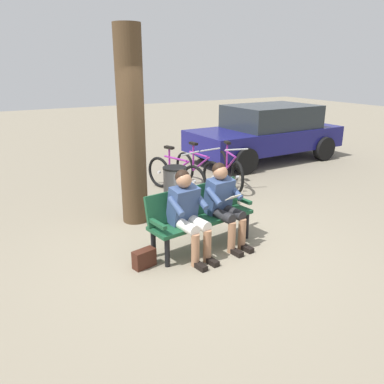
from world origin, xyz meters
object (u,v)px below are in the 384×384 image
(bench, at_px, (199,212))
(person_companion, at_px, (188,210))
(bicycle_green, at_px, (229,169))
(bicycle_blue, at_px, (198,170))
(tree_trunk, at_px, (132,129))
(bicycle_red, at_px, (176,175))
(litter_bin, at_px, (175,191))
(parked_car, at_px, (267,131))
(handbag, at_px, (144,258))
(person_reading, at_px, (224,201))

(bench, relative_size, person_companion, 1.37)
(bicycle_green, height_order, bicycle_blue, same)
(bench, height_order, tree_trunk, tree_trunk)
(person_companion, height_order, bicycle_red, person_companion)
(person_companion, distance_m, litter_bin, 1.60)
(bicycle_green, height_order, parked_car, parked_car)
(bicycle_blue, xyz_separation_m, bicycle_red, (0.60, 0.11, 0.00))
(litter_bin, distance_m, parked_car, 4.76)
(bench, relative_size, handbag, 5.50)
(handbag, bearing_deg, bicycle_red, -125.05)
(bicycle_red, bearing_deg, bench, -36.73)
(person_reading, relative_size, bicycle_blue, 0.72)
(litter_bin, relative_size, parked_car, 0.20)
(bicycle_blue, bearing_deg, bicycle_green, 61.37)
(person_companion, xyz_separation_m, bicycle_blue, (-1.74, -2.67, -0.30))
(person_reading, height_order, parked_car, parked_car)
(bicycle_green, xyz_separation_m, bicycle_red, (1.22, -0.16, 0.00))
(person_reading, xyz_separation_m, tree_trunk, (0.78, -1.47, 0.89))
(litter_bin, distance_m, bicycle_green, 2.03)
(parked_car, bearing_deg, person_reading, 42.24)
(bench, xyz_separation_m, person_reading, (-0.34, 0.12, 0.16))
(person_reading, distance_m, bicycle_green, 2.91)
(bench, relative_size, bicycle_blue, 0.98)
(person_reading, bearing_deg, bicycle_red, -109.29)
(tree_trunk, relative_size, litter_bin, 3.64)
(person_companion, bearing_deg, parked_car, -147.47)
(tree_trunk, relative_size, bicycle_green, 1.90)
(person_companion, relative_size, tree_trunk, 0.39)
(handbag, bearing_deg, bicycle_green, -141.43)
(tree_trunk, xyz_separation_m, bicycle_blue, (-1.89, -1.12, -1.19))
(bicycle_green, bearing_deg, bicycle_blue, -97.03)
(person_reading, xyz_separation_m, litter_bin, (0.07, -1.39, -0.24))
(handbag, relative_size, bicycle_green, 0.18)
(person_companion, bearing_deg, person_reading, 179.95)
(bicycle_green, bearing_deg, handbag, -35.35)
(bicycle_green, distance_m, bicycle_blue, 0.68)
(person_reading, height_order, litter_bin, person_reading)
(person_reading, bearing_deg, bench, -27.38)
(bicycle_red, bearing_deg, handbag, -51.97)
(person_reading, height_order, bicycle_red, person_reading)
(tree_trunk, bearing_deg, bicycle_blue, -149.43)
(litter_bin, xyz_separation_m, bicycle_green, (-1.80, -0.93, -0.07))
(tree_trunk, bearing_deg, person_reading, 118.01)
(tree_trunk, distance_m, bicycle_red, 2.03)
(bicycle_green, bearing_deg, bench, -27.18)
(person_reading, height_order, bicycle_green, person_reading)
(bicycle_red, bearing_deg, parked_car, 94.27)
(litter_bin, xyz_separation_m, bicycle_blue, (-1.18, -1.19, -0.07))
(handbag, distance_m, bicycle_red, 3.14)
(litter_bin, xyz_separation_m, bicycle_red, (-0.58, -1.08, -0.07))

